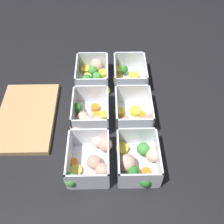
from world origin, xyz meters
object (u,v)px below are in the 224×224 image
container_near_right (128,75)px  container_far_left (91,159)px  container_near_left (138,160)px  container_near_center (135,116)px  container_far_right (94,75)px  container_far_center (90,118)px

container_near_right → container_far_left: bearing=160.7°
container_near_left → container_near_center: (0.16, -0.00, -0.00)m
container_far_left → container_far_right: size_ratio=0.94×
container_near_center → container_near_left: bearing=178.4°
container_near_right → container_far_center: bearing=146.5°
container_near_left → container_near_right: (0.35, 0.01, -0.00)m
container_far_left → container_far_right: 0.35m
container_near_left → container_far_right: size_ratio=0.87×
container_near_right → container_far_right: bearing=87.7°
container_near_center → container_near_right: size_ratio=1.07×
container_near_center → container_far_left: (-0.15, 0.13, 0.00)m
container_far_right → container_near_left: bearing=-159.8°
container_far_center → container_far_left: bearing=-176.1°
container_near_left → container_near_right: bearing=1.1°
container_near_center → container_far_right: bearing=34.7°
container_near_left → container_far_center: 0.21m
container_near_right → container_far_center: 0.24m
container_far_left → container_far_center: size_ratio=1.01×
container_near_center → container_near_right: bearing=3.4°
container_near_right → container_far_right: same height
container_near_center → container_far_right: (0.20, 0.14, -0.00)m
container_near_left → container_far_left: (0.01, 0.13, -0.00)m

